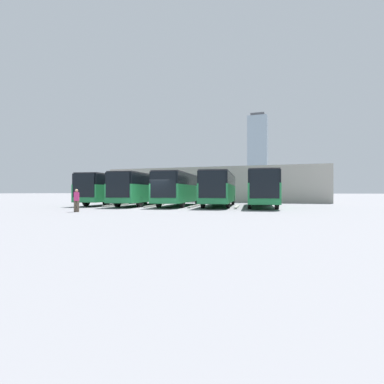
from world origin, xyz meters
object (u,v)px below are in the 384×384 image
Objects in this scene: bus_0 at (261,188)px; bus_1 at (220,188)px; bus_2 at (180,188)px; bus_4 at (113,188)px; pedestrian at (77,200)px; bus_3 at (143,188)px.

bus_1 is (4.14, -0.04, 0.00)m from bus_0.
bus_4 is (8.28, -0.33, 0.00)m from bus_2.
bus_0 is at bearing 172.94° from bus_4.
pedestrian is at bearing 48.97° from bus_1.
pedestrian is (-4.53, 11.67, -0.96)m from bus_4.
bus_2 is (4.14, 0.39, 0.00)m from bus_1.
bus_3 is 4.21m from bus_4.
bus_0 is 16.80m from pedestrian.
bus_0 is at bearing 172.27° from bus_1.
bus_2 is at bearing 170.58° from bus_4.
bus_2 is 1.00× the size of bus_4.
bus_1 is at bearing 178.34° from bus_3.
bus_2 is at bearing -124.90° from pedestrian.
bus_1 and bus_4 have the same top height.
bus_2 is 11.98m from pedestrian.
bus_0 is 4.14m from bus_1.
bus_2 reaches higher than pedestrian.
bus_3 and bus_4 have the same top height.
bus_0 and bus_2 have the same top height.
bus_3 is at bearing -1.66° from bus_1.
bus_3 is (12.42, 0.75, 0.00)m from bus_0.
bus_1 is 1.00× the size of bus_3.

